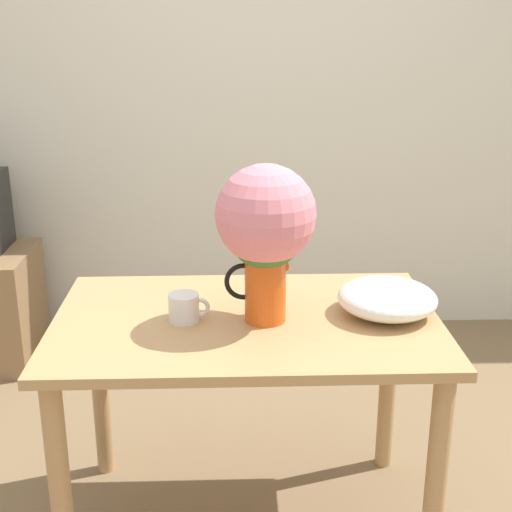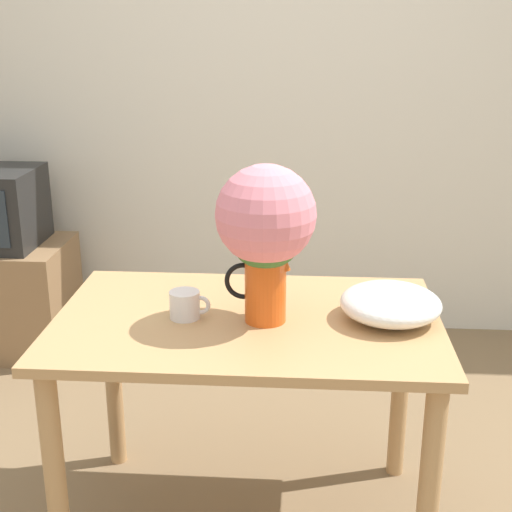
# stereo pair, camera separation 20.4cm
# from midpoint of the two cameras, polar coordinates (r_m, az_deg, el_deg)

# --- Properties ---
(wall_back) EXTENTS (8.00, 0.05, 2.60)m
(wall_back) POSITION_cam_midpoint_polar(r_m,az_deg,el_deg) (3.61, -2.40, 13.98)
(wall_back) COLOR silver
(wall_back) RESTS_ON ground_plane
(table) EXTENTS (1.15, 0.74, 0.74)m
(table) POSITION_cam_midpoint_polar(r_m,az_deg,el_deg) (2.18, -3.45, -7.86)
(table) COLOR tan
(table) RESTS_ON ground_plane
(flower_vase) EXTENTS (0.29, 0.29, 0.47)m
(flower_vase) POSITION_cam_midpoint_polar(r_m,az_deg,el_deg) (2.01, -2.13, 2.38)
(flower_vase) COLOR #E05619
(flower_vase) RESTS_ON table
(coffee_mug) EXTENTS (0.12, 0.09, 0.08)m
(coffee_mug) POSITION_cam_midpoint_polar(r_m,az_deg,el_deg) (2.11, -8.50, -4.16)
(coffee_mug) COLOR white
(coffee_mug) RESTS_ON table
(white_bowl) EXTENTS (0.30, 0.30, 0.10)m
(white_bowl) POSITION_cam_midpoint_polar(r_m,az_deg,el_deg) (2.15, 7.80, -3.42)
(white_bowl) COLOR white
(white_bowl) RESTS_ON table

